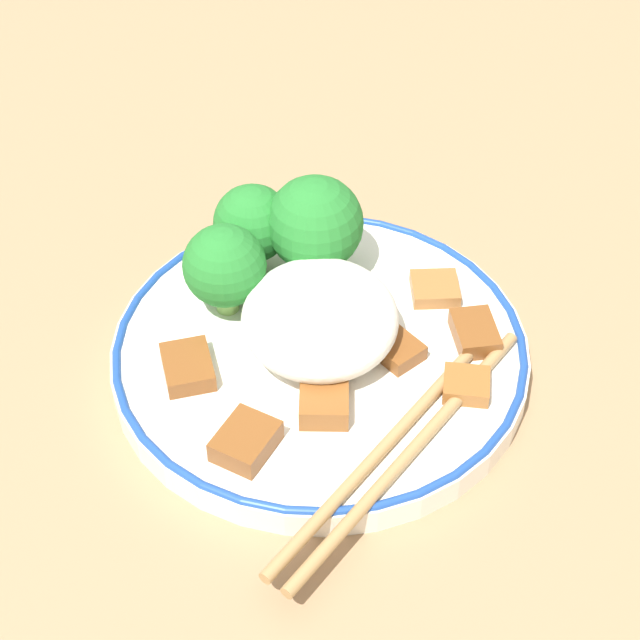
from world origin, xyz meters
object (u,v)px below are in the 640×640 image
object	(u,v)px
broccoli_back_center	(253,224)
chopsticks	(401,446)
broccoli_back_right	(225,266)
broccoli_back_left	(321,224)
plate	(320,353)

from	to	relation	value
broccoli_back_center	chopsticks	distance (m)	0.17
broccoli_back_center	broccoli_back_right	world-z (taller)	same
broccoli_back_left	chopsticks	world-z (taller)	broccoli_back_left
plate	broccoli_back_center	xyz separation A→B (m)	(-0.07, -0.04, 0.04)
broccoli_back_right	chopsticks	size ratio (longest dim) A/B	0.33
broccoli_back_left	broccoli_back_center	size ratio (longest dim) A/B	1.20
chopsticks	plate	bearing A→B (deg)	-154.11
broccoli_back_left	broccoli_back_center	bearing A→B (deg)	-103.42
broccoli_back_left	broccoli_back_right	size ratio (longest dim) A/B	1.18
broccoli_back_left	broccoli_back_right	xyz separation A→B (m)	(0.03, -0.06, -0.01)
plate	chopsticks	xyz separation A→B (m)	(0.08, 0.04, 0.01)
plate	broccoli_back_right	bearing A→B (deg)	-122.18
broccoli_back_left	chopsticks	xyz separation A→B (m)	(0.14, 0.03, -0.04)
broccoli_back_right	broccoli_back_center	bearing A→B (deg)	157.12
plate	chopsticks	distance (m)	0.09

